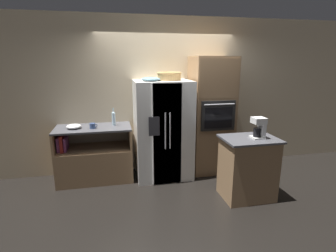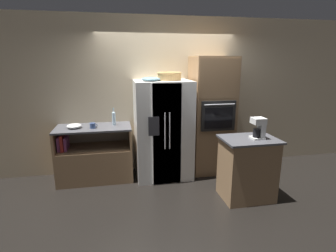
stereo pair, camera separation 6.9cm
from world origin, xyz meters
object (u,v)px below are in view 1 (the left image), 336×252
Objects in this scene: wicker_basket at (169,76)px; mug at (93,126)px; refrigerator at (163,130)px; wall_oven at (211,115)px; mixing_bowl at (74,126)px; coffee_maker at (259,127)px; bottle_tall at (114,118)px; fruit_bowl at (151,79)px.

wicker_basket is 3.33× the size of mug.
refrigerator is 0.81× the size of wall_oven.
mixing_bowl is at bearing -179.49° from wall_oven.
coffee_maker reaches higher than mixing_bowl.
mixing_bowl is (-2.39, -0.02, -0.07)m from wall_oven.
wall_oven is 2.40m from mixing_bowl.
bottle_tall reaches higher than mixing_bowl.
wall_oven reaches higher than mixing_bowl.
coffee_maker is at bearing -75.57° from wall_oven.
coffee_maker is (2.38, -1.05, 0.12)m from mug.
mug is (-1.18, -0.02, 0.14)m from refrigerator.
mug is (-1.30, -0.07, -0.79)m from wicker_basket.
mixing_bowl is (-1.61, 0.00, -0.80)m from wicker_basket.
wall_oven is 1.07m from wicker_basket.
coffee_maker is at bearing -23.83° from mug.
bottle_tall is 0.66m from mixing_bowl.
wicker_basket reaches higher than refrigerator.
wall_oven is 2.09m from mug.
wicker_basket is at bearing -0.00° from mixing_bowl.
bottle_tall is (-1.75, 0.07, 0.02)m from wall_oven.
mug is (-0.97, 0.06, -0.75)m from fruit_bowl.
fruit_bowl is at bearing -159.59° from refrigerator.
wall_oven reaches higher than fruit_bowl.
refrigerator is at bearing 0.90° from mug.
wicker_basket is at bearing 134.04° from coffee_maker.
refrigerator is 0.88m from bottle_tall.
fruit_bowl reaches higher than mixing_bowl.
fruit_bowl is 2.53× the size of mug.
refrigerator is 0.94m from wicker_basket.
mug is at bearing -177.07° from wicker_basket.
wicker_basket is 1.39× the size of bottle_tall.
fruit_bowl reaches higher than bottle_tall.
fruit_bowl is 1.49m from mixing_bowl.
wicker_basket is at bearing -178.45° from wall_oven.
refrigerator reaches higher than mixing_bowl.
mug is 0.41× the size of coffee_maker.
wall_oven is 7.00× the size of bottle_tall.
fruit_bowl is 1.84m from coffee_maker.
mixing_bowl is (-1.48, 0.05, 0.13)m from refrigerator.
mug is 2.61m from coffee_maker.
wall_oven reaches higher than wicker_basket.
bottle_tall is at bearing 8.07° from mixing_bowl.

